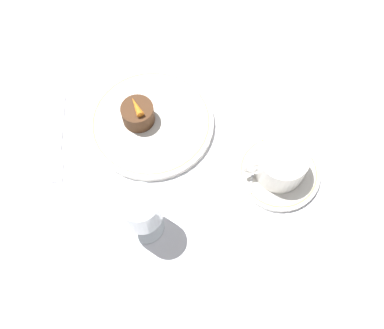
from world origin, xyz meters
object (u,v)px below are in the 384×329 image
object	(u,v)px
wine_glass	(141,210)
fork	(59,147)
dinner_plate	(151,122)
coffee_cup	(281,164)
dessert_cake	(138,114)

from	to	relation	value
wine_glass	fork	xyz separation A→B (m)	(0.15, -0.19, -0.09)
dinner_plate	coffee_cup	size ratio (longest dim) A/B	2.10
fork	coffee_cup	bearing A→B (deg)	162.79
dinner_plate	fork	bearing A→B (deg)	6.37
wine_glass	coffee_cup	bearing A→B (deg)	-166.58
dessert_cake	dinner_plate	bearing A→B (deg)	160.82
dinner_plate	dessert_cake	xyz separation A→B (m)	(0.02, -0.01, 0.03)
dinner_plate	wine_glass	size ratio (longest dim) A/B	1.89
wine_glass	dessert_cake	bearing A→B (deg)	-93.93
fork	dessert_cake	distance (m)	0.17
dinner_plate	fork	distance (m)	0.19
wine_glass	fork	distance (m)	0.26
coffee_cup	fork	bearing A→B (deg)	-17.21
dinner_plate	wine_glass	xyz separation A→B (m)	(0.04, 0.21, 0.08)
fork	dessert_cake	bearing A→B (deg)	-169.98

